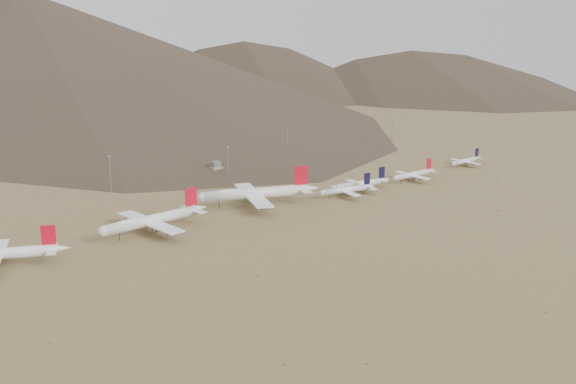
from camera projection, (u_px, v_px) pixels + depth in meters
ground at (275, 223)px, 422.40m from camera, size 3000.00×3000.00×0.00m
widebody_centre at (152, 220)px, 403.77m from camera, size 71.30×55.42×21.26m
widebody_east at (256, 193)px, 457.10m from camera, size 77.07×61.33×23.77m
narrowbody_a at (347, 190)px, 480.08m from camera, size 43.18×31.39×14.31m
narrowbody_b at (363, 183)px, 496.35m from camera, size 44.10×31.92×14.58m
narrowbody_c at (414, 174)px, 523.10m from camera, size 43.63×31.25×14.39m
narrowbody_d at (466, 161)px, 571.16m from camera, size 37.56×27.09×12.40m
control_tower at (216, 170)px, 532.31m from camera, size 8.00×8.00×12.00m
mast_west at (110, 172)px, 486.60m from camera, size 2.00×0.60×25.70m
mast_centre at (228, 162)px, 519.73m from camera, size 2.00×0.60×25.70m
mast_east at (287, 144)px, 586.81m from camera, size 2.00×0.60×25.70m
mast_far_east at (392, 134)px, 631.52m from camera, size 2.00×0.60×25.70m
desert_scrub at (375, 268)px, 350.40m from camera, size 408.54×172.49×0.78m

